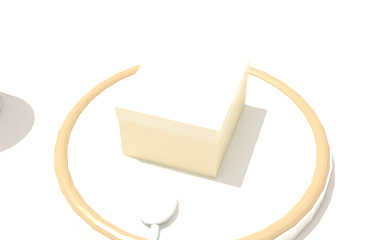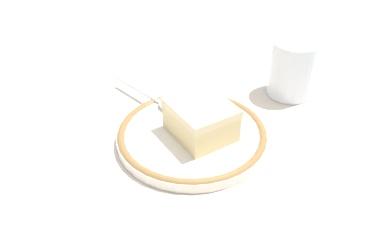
{
  "view_description": "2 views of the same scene",
  "coord_description": "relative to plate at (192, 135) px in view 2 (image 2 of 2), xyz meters",
  "views": [
    {
      "loc": [
        0.04,
        -0.26,
        0.3
      ],
      "look_at": [
        0.02,
        0.02,
        0.04
      ],
      "focal_mm": 48.97,
      "sensor_mm": 36.0,
      "label": 1
    },
    {
      "loc": [
        0.34,
        0.32,
        0.35
      ],
      "look_at": [
        0.02,
        0.02,
        0.04
      ],
      "focal_mm": 37.21,
      "sensor_mm": 36.0,
      "label": 2
    }
  ],
  "objects": [
    {
      "name": "spoon",
      "position": [
        -0.02,
        -0.08,
        0.01
      ],
      "size": [
        0.03,
        0.14,
        0.01
      ],
      "color": "silver",
      "rests_on": "plate"
    },
    {
      "name": "cup",
      "position": [
        -0.2,
        0.03,
        0.03
      ],
      "size": [
        0.07,
        0.07,
        0.09
      ],
      "color": "silver",
      "rests_on": "placemat"
    },
    {
      "name": "plate",
      "position": [
        0.0,
        0.0,
        0.0
      ],
      "size": [
        0.21,
        0.21,
        0.02
      ],
      "color": "silver",
      "rests_on": "placemat"
    },
    {
      "name": "napkin",
      "position": [
        0.16,
        -0.11,
        -0.01
      ],
      "size": [
        0.13,
        0.1,
        0.0
      ],
      "primitive_type": "cube",
      "rotation": [
        0.0,
        0.0,
        0.03
      ],
      "color": "white",
      "rests_on": "placemat"
    },
    {
      "name": "cake_slice",
      "position": [
        -0.0,
        0.01,
        0.03
      ],
      "size": [
        0.09,
        0.1,
        0.05
      ],
      "color": "beige",
      "rests_on": "plate"
    },
    {
      "name": "placemat",
      "position": [
        -0.02,
        -0.02,
        -0.01
      ],
      "size": [
        0.53,
        0.39,
        0.0
      ],
      "primitive_type": "cube",
      "color": "beige",
      "rests_on": "ground_plane"
    },
    {
      "name": "ground_plane",
      "position": [
        -0.02,
        -0.02,
        -0.01
      ],
      "size": [
        2.4,
        2.4,
        0.0
      ],
      "primitive_type": "plane",
      "color": "#B7B2A8"
    }
  ]
}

